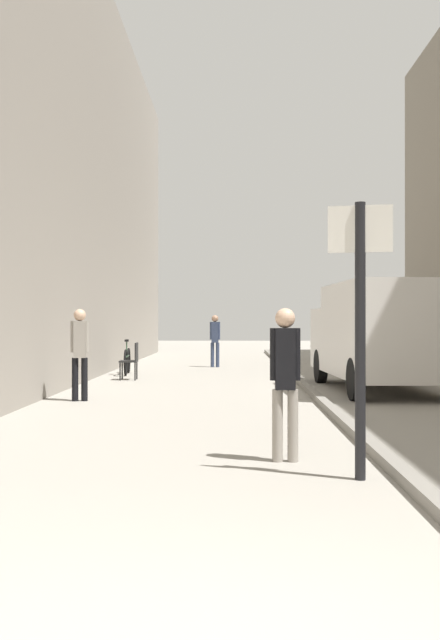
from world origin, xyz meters
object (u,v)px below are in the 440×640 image
Objects in this scene: delivery_van at (379,333)px; street_sign_post at (360,315)px; pedestrian_main_foreground at (285,373)px; pedestrian_mid_block at (215,337)px; bicycle_leaning at (127,361)px; cafe_chair_near_window at (132,358)px; pedestrian_far_crossing at (80,348)px.

street_sign_post is at bearing -105.21° from delivery_van.
pedestrian_mid_block is (-1.14, 15.67, 0.03)m from pedestrian_main_foreground.
bicycle_leaning is 1.90m from cafe_chair_near_window.
pedestrian_mid_block is at bearing 95.16° from pedestrian_main_foreground.
pedestrian_main_foreground is 12.91m from bicycle_leaning.
pedestrian_main_foreground is 15.71m from pedestrian_mid_block.
street_sign_post is at bearing -76.59° from bicycle_leaning.
pedestrian_mid_block is at bearing 69.76° from pedestrian_far_crossing.
street_sign_post is at bearing 97.90° from pedestrian_mid_block.
pedestrian_main_foreground is 0.97× the size of pedestrian_mid_block.
pedestrian_far_crossing reaches higher than pedestrian_mid_block.
bicycle_leaning is at bearing 106.77° from pedestrian_main_foreground.
pedestrian_mid_block reaches higher than pedestrian_main_foreground.
pedestrian_mid_block is 0.30× the size of delivery_van.
street_sign_post reaches higher than pedestrian_far_crossing.
street_sign_post reaches higher than pedestrian_main_foreground.
delivery_van is 6.33m from cafe_chair_near_window.
pedestrian_mid_block is 8.65m from delivery_van.
pedestrian_far_crossing is at bearing -163.01° from delivery_van.
delivery_van is 3.20× the size of bicycle_leaning.
bicycle_leaning is at bearing 83.44° from pedestrian_far_crossing.
pedestrian_far_crossing is 6.35m from delivery_van.
bicycle_leaning is (-6.08, 4.55, -0.85)m from delivery_van.
street_sign_post reaches higher than cafe_chair_near_window.
pedestrian_far_crossing reaches higher than cafe_chair_near_window.
pedestrian_main_foreground is at bearing -78.17° from bicycle_leaning.
street_sign_post is at bearing -65.87° from pedestrian_far_crossing.
bicycle_leaning is at bearing 140.52° from delivery_van.
pedestrian_far_crossing reaches higher than pedestrian_main_foreground.
delivery_van is (3.72, -7.81, 0.26)m from pedestrian_mid_block.
pedestrian_main_foreground is 1.23m from street_sign_post.
bicycle_leaning is (-4.14, 13.27, -1.16)m from street_sign_post.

